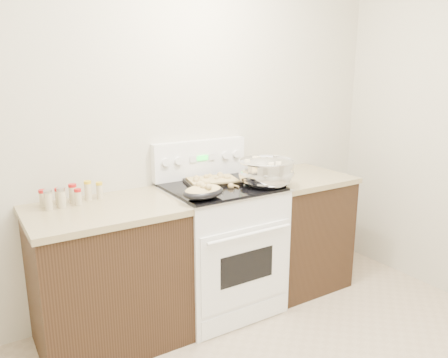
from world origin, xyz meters
TOP-DOWN VIEW (x-y plane):
  - room_shell at (0.00, 0.00)m, footprint 4.10×3.60m
  - counter_left at (-0.48, 1.43)m, footprint 0.93×0.67m
  - counter_right at (1.08, 1.43)m, footprint 0.73×0.67m
  - kitchen_range at (0.35, 1.42)m, footprint 0.78×0.73m
  - mixing_bowl at (0.63, 1.26)m, footprint 0.42×0.42m
  - roasting_pan at (0.09, 1.20)m, footprint 0.32×0.25m
  - baking_sheet at (0.34, 1.51)m, footprint 0.42×0.34m
  - wooden_spoon at (0.38, 1.37)m, footprint 0.07×0.28m
  - blue_ladle at (0.69, 1.38)m, footprint 0.22×0.19m
  - spice_jars at (-0.65, 1.60)m, footprint 0.39×0.14m

SIDE VIEW (x-z plane):
  - counter_left at x=-0.48m, z-range 0.00..0.92m
  - counter_right at x=1.08m, z-range 0.00..0.92m
  - kitchen_range at x=0.35m, z-range -0.12..1.10m
  - wooden_spoon at x=0.38m, z-range 0.93..0.98m
  - baking_sheet at x=0.34m, z-range 0.93..0.99m
  - blue_ladle at x=0.69m, z-range 0.93..1.02m
  - spice_jars at x=-0.65m, z-range 0.92..1.04m
  - roasting_pan at x=0.09m, z-range 0.94..1.05m
  - mixing_bowl at x=0.63m, z-range 0.92..1.15m
  - room_shell at x=0.00m, z-range 0.33..3.08m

